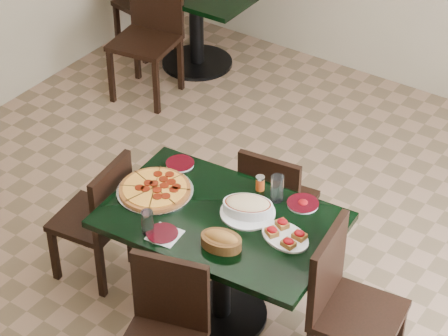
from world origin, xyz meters
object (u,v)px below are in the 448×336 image
Objects in this scene: chair_near at (165,329)px; chair_left at (100,214)px; chair_far at (275,200)px; chair_right at (345,300)px; main_table at (221,243)px; bruschetta_platter at (285,234)px; bread_basket at (221,240)px; back_chair_near at (150,27)px; lasagna_casserole at (248,207)px; pepperoni_pizza at (155,189)px; back_table at (196,9)px.

chair_left is at bearing 133.31° from chair_near.
chair_far is 0.96m from chair_right.
bruschetta_platter is (0.37, 0.05, 0.21)m from main_table.
chair_near is 0.53m from bread_basket.
back_chair_near reaches higher than lasagna_casserole.
bread_basket is at bearing -118.29° from bruschetta_platter.
pepperoni_pizza is 0.59m from bread_basket.
chair_right is at bearing -42.46° from back_chair_near.
back_chair_near is at bearing 113.33° from chair_near.
chair_far is at bearing 78.65° from chair_near.
bread_basket is 0.74× the size of bruschetta_platter.
bread_basket is at bearing -52.62° from back_table.
bread_basket is (0.05, 0.43, 0.31)m from chair_near.
chair_right reaches higher than chair_far.
main_table is 0.64m from chair_near.
chair_far is at bearing -44.26° from back_table.
main_table is 1.43× the size of chair_right.
back_chair_near reaches higher than chair_left.
back_chair_near reaches higher than chair_near.
chair_left reaches higher than chair_far.
chair_right is at bearing 14.55° from bruschetta_platter.
chair_near is at bearing -86.83° from main_table.
pepperoni_pizza is (-0.43, -0.03, 0.20)m from main_table.
chair_right reaches higher than back_table.
chair_far is at bearing 56.99° from pepperoni_pizza.
back_table is (-1.88, 2.35, -0.04)m from main_table.
bread_basket reaches higher than main_table.
chair_left reaches higher than pepperoni_pizza.
chair_right is 1.09× the size of chair_left.
bread_basket is at bearing 67.10° from chair_near.
chair_right is at bearing 10.02° from bread_basket.
chair_left is 1.22m from bruschetta_platter.
pepperoni_pizza is 1.30× the size of bruschetta_platter.
chair_near is at bearing 87.40° from chair_far.
chair_near is 3.54× the size of bread_basket.
back_chair_near is 2.87m from bread_basket.
chair_left is at bearing 34.84° from chair_far.
bread_basket is (0.16, -0.79, 0.33)m from chair_far.
back_chair_near is at bearing 132.39° from main_table.
bread_basket is (2.01, -2.54, 0.27)m from back_table.
back_table is at bearing 41.41° from chair_right.
chair_far is at bearing 124.63° from chair_left.
chair_near reaches higher than back_table.
bread_basket reaches higher than back_table.
chair_far is 1.93× the size of pepperoni_pizza.
bruschetta_platter is at bearing -34.70° from lasagna_casserole.
back_table is 3.25m from bread_basket.
pepperoni_pizza is at bearing 94.67° from chair_left.
chair_near is (0.09, -0.63, -0.08)m from main_table.
chair_left is 2.66× the size of lasagna_casserole.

